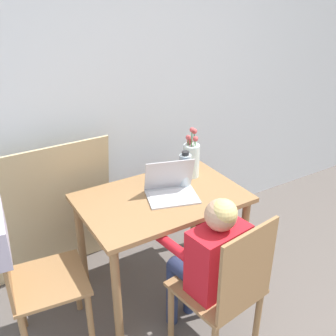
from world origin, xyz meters
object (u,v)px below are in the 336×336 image
(person_seated, at_px, (210,256))
(laptop, at_px, (171,187))
(flower_vase, at_px, (191,159))
(water_bottle, at_px, (185,170))
(chair_occupied, at_px, (226,290))
(chair_spare, at_px, (20,261))

(person_seated, distance_m, laptop, 0.53)
(flower_vase, xyz_separation_m, water_bottle, (-0.11, -0.10, -0.01))
(chair_occupied, relative_size, flower_vase, 2.55)
(chair_occupied, bearing_deg, flower_vase, -119.04)
(chair_occupied, relative_size, chair_spare, 0.99)
(water_bottle, bearing_deg, chair_occupied, -105.49)
(person_seated, bearing_deg, chair_occupied, 90.00)
(water_bottle, bearing_deg, person_seated, -110.36)
(chair_spare, xyz_separation_m, person_seated, (0.86, -0.48, -0.00))
(chair_occupied, height_order, chair_spare, chair_spare)
(person_seated, bearing_deg, water_bottle, -118.15)
(laptop, height_order, water_bottle, water_bottle)
(person_seated, xyz_separation_m, flower_vase, (0.32, 0.65, 0.23))
(chair_occupied, height_order, person_seated, person_seated)
(chair_occupied, xyz_separation_m, water_bottle, (0.19, 0.68, 0.36))
(laptop, relative_size, flower_vase, 1.01)
(water_bottle, bearing_deg, laptop, -158.68)
(chair_spare, relative_size, water_bottle, 3.81)
(chair_spare, bearing_deg, laptop, -81.76)
(water_bottle, bearing_deg, chair_spare, -175.79)
(chair_occupied, bearing_deg, laptop, -102.38)
(flower_vase, bearing_deg, person_seated, -116.12)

